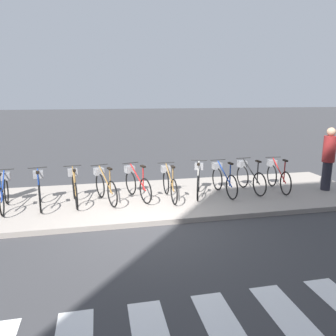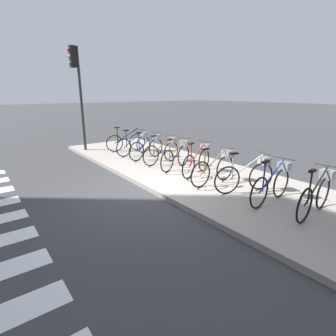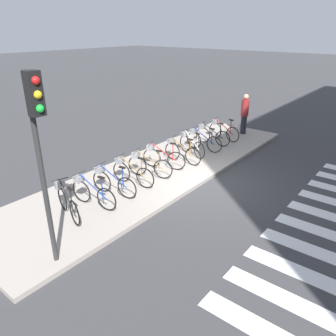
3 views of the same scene
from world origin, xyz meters
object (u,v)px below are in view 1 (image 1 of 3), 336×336
object	(u,v)px
parked_bicycle_2	(39,189)
parked_bicycle_7	(198,179)
parked_bicycle_10	(277,175)
parked_bicycle_9	(249,176)
parked_bicycle_3	(74,186)
parked_bicycle_1	(4,191)
parked_bicycle_6	(169,182)
pedestrian	(328,157)
parked_bicycle_8	(223,178)
parked_bicycle_4	(105,185)
parked_bicycle_5	(136,182)

from	to	relation	value
parked_bicycle_2	parked_bicycle_7	distance (m)	4.11
parked_bicycle_2	parked_bicycle_10	size ratio (longest dim) A/B	0.99
parked_bicycle_2	parked_bicycle_9	xyz separation A→B (m)	(5.62, 0.11, 0.00)
parked_bicycle_9	parked_bicycle_2	bearing A→B (deg)	-178.90
parked_bicycle_3	parked_bicycle_10	size ratio (longest dim) A/B	1.00
parked_bicycle_1	parked_bicycle_6	xyz separation A→B (m)	(4.04, -0.03, 0.00)
pedestrian	parked_bicycle_6	bearing A→B (deg)	177.48
parked_bicycle_2	parked_bicycle_10	world-z (taller)	same
parked_bicycle_3	parked_bicycle_7	bearing A→B (deg)	0.52
parked_bicycle_2	parked_bicycle_8	size ratio (longest dim) A/B	0.99
pedestrian	parked_bicycle_10	bearing A→B (deg)	166.29
parked_bicycle_1	parked_bicycle_8	world-z (taller)	same
parked_bicycle_1	pedestrian	size ratio (longest dim) A/B	0.86
parked_bicycle_7	parked_bicycle_8	world-z (taller)	same
parked_bicycle_4	parked_bicycle_8	distance (m)	3.21
parked_bicycle_6	parked_bicycle_1	bearing A→B (deg)	179.54
parked_bicycle_4	parked_bicycle_1	bearing A→B (deg)	-178.37
parked_bicycle_1	parked_bicycle_3	distance (m)	1.62
parked_bicycle_7	parked_bicycle_9	world-z (taller)	same
parked_bicycle_1	parked_bicycle_4	bearing A→B (deg)	1.63
parked_bicycle_2	parked_bicycle_4	size ratio (longest dim) A/B	1.03
parked_bicycle_3	pedestrian	xyz separation A→B (m)	(7.00, -0.33, 0.53)
parked_bicycle_6	pedestrian	distance (m)	4.61
parked_bicycle_4	parked_bicycle_5	xyz separation A→B (m)	(0.82, 0.09, 0.00)
parked_bicycle_2	parked_bicycle_5	xyz separation A→B (m)	(2.41, 0.11, 0.00)
parked_bicycle_6	parked_bicycle_9	world-z (taller)	same
parked_bicycle_6	pedestrian	xyz separation A→B (m)	(4.58, -0.20, 0.53)
parked_bicycle_5	parked_bicycle_8	size ratio (longest dim) A/B	0.96
parked_bicycle_4	parked_bicycle_6	world-z (taller)	same
parked_bicycle_2	parked_bicycle_8	distance (m)	4.79
parked_bicycle_2	parked_bicycle_5	size ratio (longest dim) A/B	1.04
parked_bicycle_4	pedestrian	bearing A→B (deg)	-2.76
parked_bicycle_7	parked_bicycle_1	bearing A→B (deg)	-178.59
parked_bicycle_3	parked_bicycle_8	distance (m)	3.96
parked_bicycle_5	parked_bicycle_9	size ratio (longest dim) A/B	0.96
parked_bicycle_2	parked_bicycle_4	world-z (taller)	same
parked_bicycle_9	parked_bicycle_6	bearing A→B (deg)	-175.53
parked_bicycle_5	pedestrian	distance (m)	5.46
parked_bicycle_5	parked_bicycle_6	distance (m)	0.87
parked_bicycle_2	parked_bicycle_7	size ratio (longest dim) A/B	1.04
parked_bicycle_2	parked_bicycle_9	distance (m)	5.62
parked_bicycle_2	parked_bicycle_8	xyz separation A→B (m)	(4.79, 0.01, 0.00)
parked_bicycle_3	parked_bicycle_9	distance (m)	4.79
parked_bicycle_4	pedestrian	xyz separation A→B (m)	(6.25, -0.30, 0.53)
parked_bicycle_4	parked_bicycle_2	bearing A→B (deg)	-179.18
parked_bicycle_10	pedestrian	world-z (taller)	pedestrian
parked_bicycle_1	parked_bicycle_4	world-z (taller)	same
parked_bicycle_3	parked_bicycle_9	size ratio (longest dim) A/B	1.00
parked_bicycle_5	parked_bicycle_6	xyz separation A→B (m)	(0.85, -0.19, 0.00)
pedestrian	parked_bicycle_9	bearing A→B (deg)	170.06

